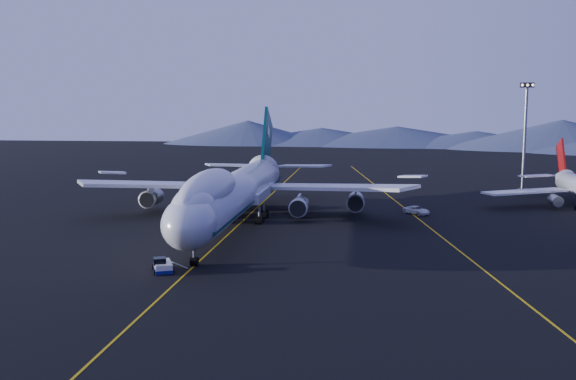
# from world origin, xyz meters

# --- Properties ---
(ground) EXTENTS (500.00, 500.00, 0.00)m
(ground) POSITION_xyz_m (0.00, 0.00, 0.00)
(ground) COLOR black
(ground) RESTS_ON ground
(taxiway_line_main) EXTENTS (0.25, 220.00, 0.01)m
(taxiway_line_main) POSITION_xyz_m (0.00, 0.00, 0.01)
(taxiway_line_main) COLOR yellow
(taxiway_line_main) RESTS_ON ground
(taxiway_line_side) EXTENTS (28.08, 198.09, 0.01)m
(taxiway_line_side) POSITION_xyz_m (30.00, 10.00, 0.01)
(taxiway_line_side) COLOR yellow
(taxiway_line_side) RESTS_ON ground
(boeing_747) EXTENTS (59.62, 72.43, 19.37)m
(boeing_747) POSITION_xyz_m (0.00, 0.03, 5.81)
(boeing_747) COLOR silver
(boeing_747) RESTS_ON ground
(pushback_tug) EXTENTS (3.44, 4.50, 1.75)m
(pushback_tug) POSITION_xyz_m (-3.00, -29.50, 0.55)
(pushback_tug) COLOR silver
(pushback_tug) RESTS_ON ground
(service_van) EXTENTS (5.20, 5.54, 1.45)m
(service_van) POSITION_xyz_m (30.00, 15.51, 0.73)
(service_van) COLOR white
(service_van) RESTS_ON ground
(floodlight_mast) EXTENTS (3.07, 2.30, 24.84)m
(floodlight_mast) POSITION_xyz_m (57.18, 52.92, 12.58)
(floodlight_mast) COLOR black
(floodlight_mast) RESTS_ON ground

